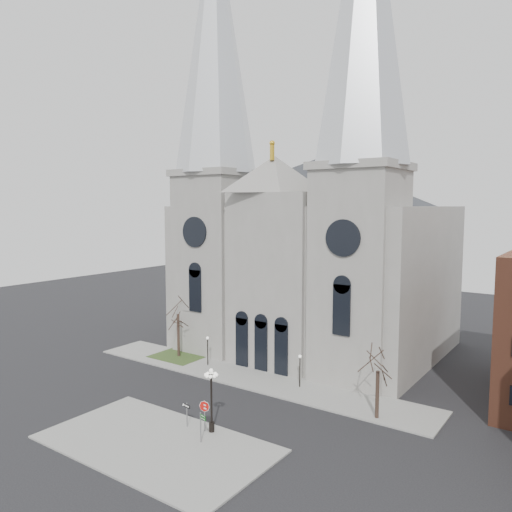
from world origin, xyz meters
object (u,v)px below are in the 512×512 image
Objects in this scene: one_way_sign at (187,410)px; stop_sign at (205,409)px; globe_lamp at (211,392)px; street_name_sign at (201,425)px.

stop_sign is at bearing 17.53° from one_way_sign.
globe_lamp is at bearing 29.59° from stop_sign.
street_name_sign reaches higher than one_way_sign.
one_way_sign is at bearing -168.77° from globe_lamp.
one_way_sign is at bearing 167.40° from street_name_sign.
stop_sign is 1.57m from globe_lamp.
globe_lamp is 2.96m from one_way_sign.
stop_sign is at bearing 137.50° from street_name_sign.
one_way_sign is (-1.72, -0.22, -0.42)m from stop_sign.
stop_sign reaches higher than one_way_sign.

